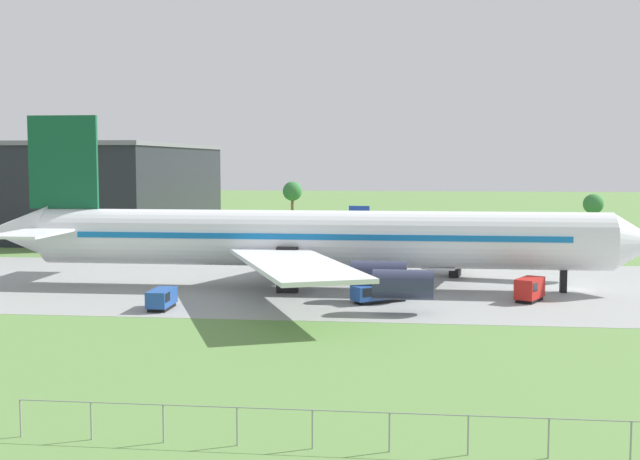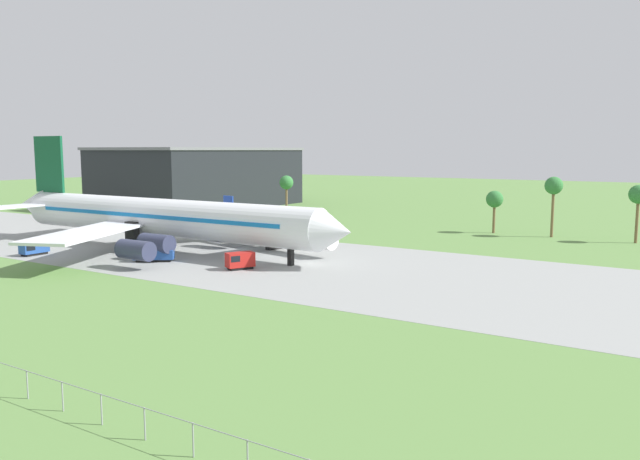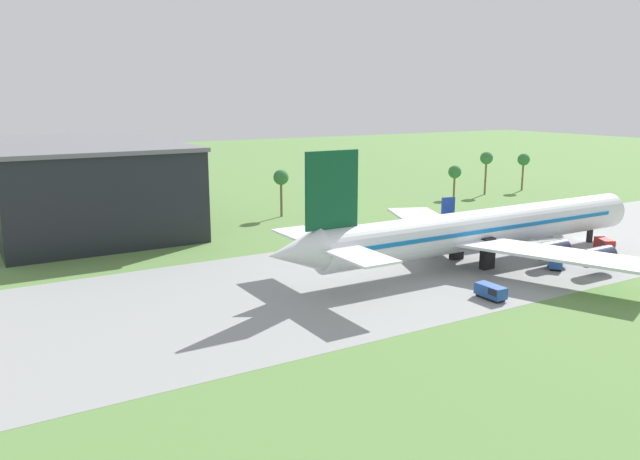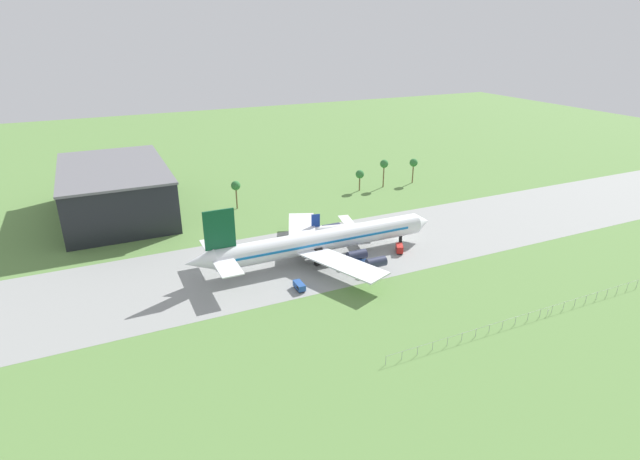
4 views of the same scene
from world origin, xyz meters
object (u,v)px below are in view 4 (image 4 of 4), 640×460
Objects in this scene: baggage_tug at (399,249)px; catering_van at (300,286)px; terminal_building at (116,190)px; jet_airliner at (320,241)px; fuel_truck at (358,262)px; no_stopping_sign at (548,312)px; regional_aircraft at (353,228)px.

baggage_tug reaches higher than catering_van.
jet_airliner is at bearing -52.40° from terminal_building.
fuel_truck is 52.35m from no_stopping_sign.
baggage_tug is 16.11m from fuel_truck.
jet_airliner is 12.76× the size of fuel_truck.
no_stopping_sign is (50.20, -37.41, -0.06)m from catering_van.
fuel_truck is (8.54, -8.91, -4.78)m from jet_airliner.
regional_aircraft is 22.15m from fuel_truck.
jet_airliner is 47.56× the size of no_stopping_sign.
regional_aircraft is at bearing 32.67° from jet_airliner.
terminal_building reaches higher than baggage_tug.
regional_aircraft is at bearing 41.00° from catering_van.
jet_airliner reaches higher than baggage_tug.
jet_airliner is 21.02m from regional_aircraft.
jet_airliner is 17.52× the size of baggage_tug.
catering_van is at bearing -130.39° from jet_airliner.
jet_airliner reaches higher than no_stopping_sign.
terminal_building is at bearing 115.20° from catering_van.
jet_airliner is 13.23m from fuel_truck.
fuel_truck is at bearing -171.63° from baggage_tug.
no_stopping_sign is (12.68, -46.17, -0.31)m from baggage_tug.
fuel_truck is 3.73× the size of no_stopping_sign.
jet_airliner is at bearing 125.17° from no_stopping_sign.
catering_van reaches higher than no_stopping_sign.
fuel_truck is 22.51m from catering_van.
regional_aircraft is 4.58× the size of fuel_truck.
regional_aircraft is at bearing 111.29° from baggage_tug.
catering_van is (-30.57, -26.57, -1.84)m from regional_aircraft.
baggage_tug is 0.73× the size of fuel_truck.
jet_airliner is 64.69m from no_stopping_sign.
fuel_truck is (-8.99, -20.15, -1.90)m from regional_aircraft.
no_stopping_sign is at bearing -72.95° from regional_aircraft.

